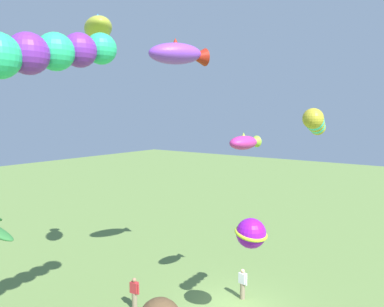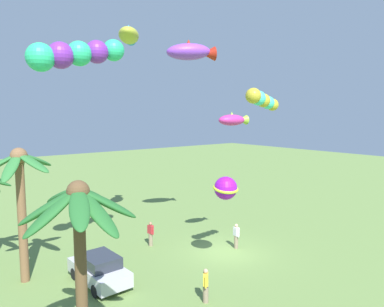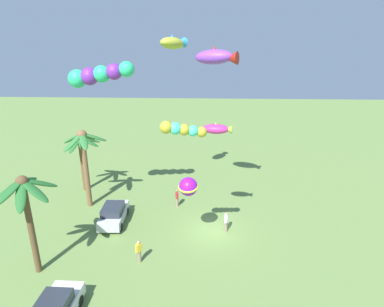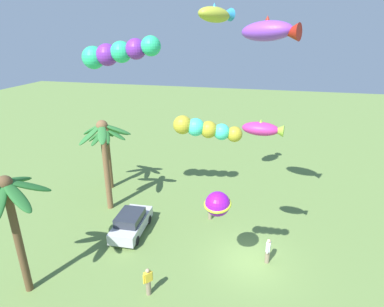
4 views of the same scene
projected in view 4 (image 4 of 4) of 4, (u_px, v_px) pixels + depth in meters
The scene contains 14 objects.
ground_plane at pixel (249, 261), 18.51m from camera, with size 120.00×120.00×0.00m, color olive.
palm_tree_0 at pixel (107, 141), 25.79m from camera, with size 3.30×3.41×5.60m.
palm_tree_1 at pixel (9, 204), 14.63m from camera, with size 3.93×3.60×6.53m.
palm_tree_2 at pixel (104, 144), 22.29m from camera, with size 3.76×3.84×6.89m.
parked_car_0 at pixel (131, 223), 20.89m from camera, with size 3.96×1.86×1.51m.
spectator_0 at pixel (210, 209), 22.39m from camera, with size 0.54×0.30×1.59m.
spectator_1 at pixel (268, 251), 18.11m from camera, with size 0.55×0.28×1.59m.
spectator_2 at pixel (148, 281), 15.90m from camera, with size 0.44×0.42×1.59m.
kite_tube_0 at pixel (205, 129), 11.72m from camera, with size 1.09×2.54×1.01m.
kite_fish_1 at pixel (216, 14), 19.58m from camera, with size 2.96×2.49×1.22m.
kite_fish_2 at pixel (263, 129), 15.20m from camera, with size 1.11×2.07×0.81m.
kite_ball_3 at pixel (218, 204), 15.68m from camera, with size 1.70×1.70×1.26m.
kite_tube_4 at pixel (118, 53), 18.07m from camera, with size 1.33×4.87×1.91m.
kite_fish_5 at pixel (270, 31), 17.15m from camera, with size 2.54×3.55×1.41m.
Camera 4 is at (-15.36, -0.20, 12.57)m, focal length 29.52 mm.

